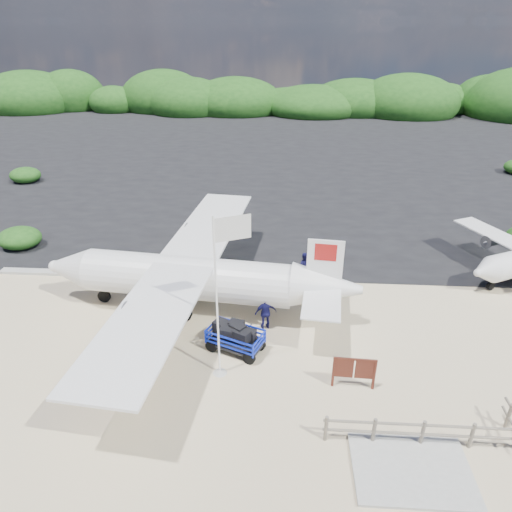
{
  "coord_description": "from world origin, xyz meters",
  "views": [
    {
      "loc": [
        1.44,
        -15.42,
        11.95
      ],
      "look_at": [
        0.17,
        4.79,
        1.51
      ],
      "focal_mm": 32.0,
      "sensor_mm": 36.0,
      "label": 1
    }
  ],
  "objects_px": {
    "crew_b": "(304,266)",
    "flagpole": "(220,373)",
    "aircraft_large": "(463,167)",
    "aircraft_small": "(218,146)",
    "signboard": "(352,387)",
    "crew_c": "(266,312)",
    "baggage_cart": "(236,350)",
    "crew_a": "(265,296)"
  },
  "relations": [
    {
      "from": "crew_b",
      "to": "flagpole",
      "type": "bearing_deg",
      "value": 71.12
    },
    {
      "from": "aircraft_large",
      "to": "aircraft_small",
      "type": "bearing_deg",
      "value": -9.62
    },
    {
      "from": "signboard",
      "to": "crew_c",
      "type": "distance_m",
      "value": 4.86
    },
    {
      "from": "baggage_cart",
      "to": "signboard",
      "type": "xyz_separation_m",
      "value": [
        4.48,
        -1.83,
        0.0
      ]
    },
    {
      "from": "crew_c",
      "to": "aircraft_large",
      "type": "height_order",
      "value": "aircraft_large"
    },
    {
      "from": "signboard",
      "to": "aircraft_large",
      "type": "height_order",
      "value": "aircraft_large"
    },
    {
      "from": "flagpole",
      "to": "aircraft_large",
      "type": "relative_size",
      "value": 0.38
    },
    {
      "from": "crew_b",
      "to": "aircraft_small",
      "type": "height_order",
      "value": "crew_b"
    },
    {
      "from": "signboard",
      "to": "crew_a",
      "type": "bearing_deg",
      "value": 128.22
    },
    {
      "from": "crew_c",
      "to": "crew_a",
      "type": "bearing_deg",
      "value": -102.81
    },
    {
      "from": "crew_a",
      "to": "crew_c",
      "type": "height_order",
      "value": "crew_a"
    },
    {
      "from": "crew_c",
      "to": "aircraft_large",
      "type": "distance_m",
      "value": 31.04
    },
    {
      "from": "crew_b",
      "to": "crew_c",
      "type": "bearing_deg",
      "value": 73.87
    },
    {
      "from": "baggage_cart",
      "to": "crew_c",
      "type": "distance_m",
      "value": 2.14
    },
    {
      "from": "baggage_cart",
      "to": "signboard",
      "type": "distance_m",
      "value": 4.84
    },
    {
      "from": "crew_a",
      "to": "crew_b",
      "type": "relative_size",
      "value": 1.09
    },
    {
      "from": "signboard",
      "to": "crew_a",
      "type": "xyz_separation_m",
      "value": [
        -3.4,
        4.75,
        0.82
      ]
    },
    {
      "from": "signboard",
      "to": "crew_a",
      "type": "height_order",
      "value": "crew_a"
    },
    {
      "from": "baggage_cart",
      "to": "flagpole",
      "type": "xyz_separation_m",
      "value": [
        -0.46,
        -1.37,
        0.0
      ]
    },
    {
      "from": "flagpole",
      "to": "crew_a",
      "type": "height_order",
      "value": "flagpole"
    },
    {
      "from": "signboard",
      "to": "crew_b",
      "type": "xyz_separation_m",
      "value": [
        -1.56,
        7.88,
        0.75
      ]
    },
    {
      "from": "baggage_cart",
      "to": "crew_a",
      "type": "bearing_deg",
      "value": 92.38
    },
    {
      "from": "crew_b",
      "to": "aircraft_small",
      "type": "relative_size",
      "value": 0.2
    },
    {
      "from": "signboard",
      "to": "crew_b",
      "type": "distance_m",
      "value": 8.07
    },
    {
      "from": "signboard",
      "to": "crew_b",
      "type": "height_order",
      "value": "crew_b"
    },
    {
      "from": "baggage_cart",
      "to": "crew_c",
      "type": "bearing_deg",
      "value": 77.09
    },
    {
      "from": "crew_a",
      "to": "flagpole",
      "type": "bearing_deg",
      "value": 82.56
    },
    {
      "from": "baggage_cart",
      "to": "crew_b",
      "type": "distance_m",
      "value": 6.76
    },
    {
      "from": "crew_b",
      "to": "crew_c",
      "type": "distance_m",
      "value": 4.78
    },
    {
      "from": "baggage_cart",
      "to": "crew_c",
      "type": "xyz_separation_m",
      "value": [
        1.15,
        1.61,
        0.8
      ]
    },
    {
      "from": "baggage_cart",
      "to": "crew_a",
      "type": "relative_size",
      "value": 1.46
    },
    {
      "from": "baggage_cart",
      "to": "crew_a",
      "type": "height_order",
      "value": "crew_a"
    },
    {
      "from": "flagpole",
      "to": "aircraft_small",
      "type": "relative_size",
      "value": 0.87
    },
    {
      "from": "crew_a",
      "to": "crew_c",
      "type": "distance_m",
      "value": 1.32
    },
    {
      "from": "flagpole",
      "to": "aircraft_large",
      "type": "height_order",
      "value": "flagpole"
    },
    {
      "from": "crew_a",
      "to": "aircraft_small",
      "type": "relative_size",
      "value": 0.22
    },
    {
      "from": "crew_a",
      "to": "crew_b",
      "type": "bearing_deg",
      "value": -108.24
    },
    {
      "from": "flagpole",
      "to": "baggage_cart",
      "type": "bearing_deg",
      "value": 71.45
    },
    {
      "from": "crew_b",
      "to": "baggage_cart",
      "type": "bearing_deg",
      "value": 69.84
    },
    {
      "from": "flagpole",
      "to": "crew_c",
      "type": "relative_size",
      "value": 4.02
    },
    {
      "from": "crew_a",
      "to": "signboard",
      "type": "bearing_deg",
      "value": 137.84
    },
    {
      "from": "signboard",
      "to": "aircraft_large",
      "type": "relative_size",
      "value": 0.1
    }
  ]
}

